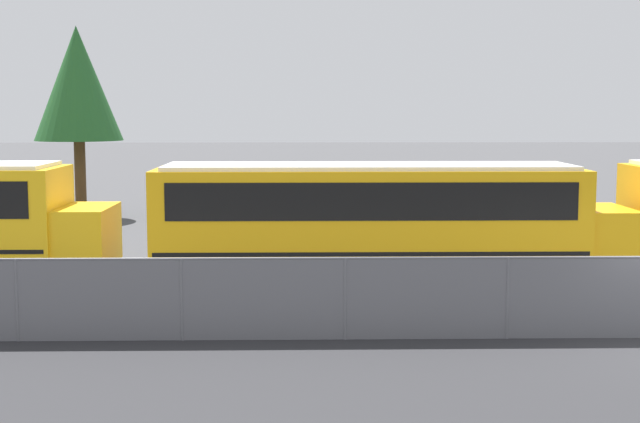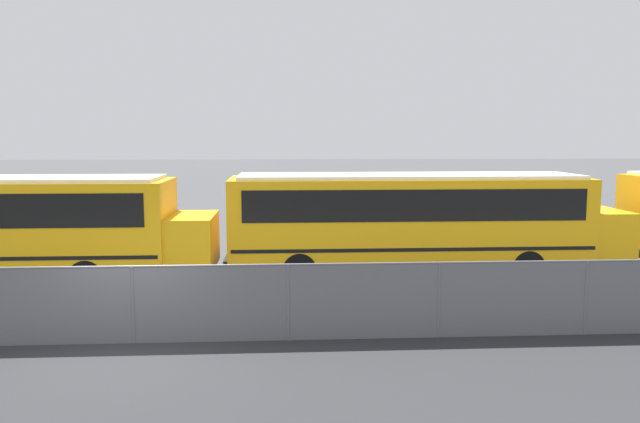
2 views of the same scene
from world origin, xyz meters
The scene contains 2 objects.
school_bus_2 centered at (-5.07, 5.13, 1.78)m, with size 11.68×2.64×3.00m.
tree_1 centered at (-15.74, 19.04, 5.29)m, with size 3.44×3.44×7.58m.
Camera 1 is at (-6.95, -16.42, 4.33)m, focal length 50.00 mm.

